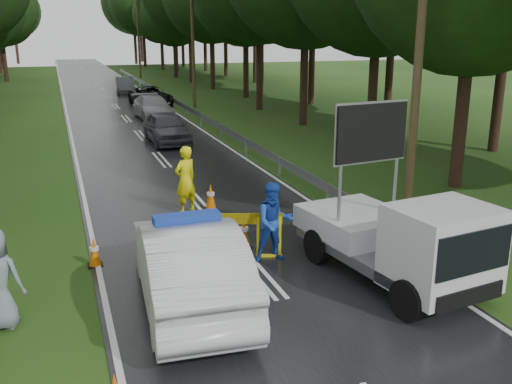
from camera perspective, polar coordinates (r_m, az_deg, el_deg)
name	(u,v)px	position (r m, az deg, el deg)	size (l,w,h in m)	color
ground	(257,272)	(12.87, 0.14, -7.98)	(160.00, 160.00, 0.00)	#183F12
road	(116,107)	(41.61, -13.85, 8.30)	(7.00, 140.00, 0.02)	black
guardrail	(169,97)	(41.73, -8.73, 9.34)	(0.12, 60.06, 0.70)	gray
utility_pole_near	(420,36)	(15.95, 16.11, 14.79)	(1.40, 0.24, 10.00)	#473821
utility_pole_mid	(193,32)	(40.15, -6.36, 15.63)	(1.40, 0.24, 10.00)	#473821
utility_pole_far	(138,31)	(65.73, -11.71, 15.49)	(1.40, 0.24, 10.00)	#473821
police_sedan	(188,263)	(11.22, -6.78, -7.08)	(2.11, 5.24, 1.86)	silver
work_truck	(401,240)	(12.30, 14.35, -4.63)	(2.64, 4.87, 3.70)	gray
barrier	(225,225)	(13.32, -3.13, -3.28)	(2.57, 0.88, 1.11)	yellow
officer	(185,180)	(16.73, -7.07, 1.22)	(0.73, 0.48, 2.00)	#FEF30D
civilian	(274,222)	(13.15, 1.84, -3.03)	(0.92, 0.71, 1.89)	#1B44B2
queue_car_first	(166,128)	(27.56, -8.96, 6.37)	(1.72, 4.27, 1.46)	#42434A
queue_car_second	(153,107)	(35.42, -10.25, 8.34)	(1.92, 4.71, 1.37)	#989AA0
queue_car_third	(151,96)	(41.43, -10.48, 9.39)	(2.25, 4.89, 1.36)	black
queue_car_fourth	(125,85)	(50.43, -12.99, 10.37)	(1.42, 4.08, 1.34)	#43464B
cone_center	(244,232)	(14.17, -1.22, -4.05)	(0.37, 0.37, 0.78)	black
cone_far	(211,197)	(17.14, -4.56, -0.48)	(0.38, 0.38, 0.80)	black
cone_left_mid	(94,252)	(13.55, -15.86, -5.78)	(0.34, 0.34, 0.71)	black
cone_right	(337,223)	(15.06, 8.12, -3.13)	(0.33, 0.33, 0.70)	black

